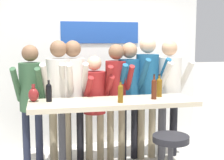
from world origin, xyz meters
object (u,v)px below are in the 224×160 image
Objects in this scene: person_left at (59,89)px; wine_bottle_2 at (120,93)px; person_rightmost at (169,85)px; wine_bottle_1 at (154,88)px; person_far_left at (31,92)px; decorative_vase at (34,95)px; person_far_right at (148,83)px; person_right at (129,87)px; tasting_table at (114,113)px; person_center at (95,98)px; wine_bottle_3 at (159,86)px; wine_bottle_0 at (49,92)px; person_center_left at (73,87)px; person_center_right at (116,88)px; bar_stool at (170,157)px.

person_left is 0.99m from wine_bottle_2.
person_rightmost is 5.51× the size of wine_bottle_1.
person_far_left is 7.90× the size of decorative_vase.
person_far_right is at bearing 11.47° from person_left.
person_far_left is 0.97× the size of person_left.
person_far_left is at bearing -179.59° from person_right.
tasting_table is 7.87× the size of wine_bottle_2.
person_center is 0.83m from person_far_right.
wine_bottle_0 is at bearing -179.05° from wine_bottle_3.
person_far_right reaches higher than decorative_vase.
wine_bottle_3 is (1.70, -0.45, 0.09)m from person_far_left.
person_rightmost is 0.57m from wine_bottle_3.
person_center_left is at bearing 171.54° from person_rightmost.
person_center_left reaches higher than person_center_right.
decorative_vase is (-0.99, 0.15, 0.25)m from tasting_table.
person_left is at bearing -176.97° from person_center_right.
person_far_left is 5.69× the size of wine_bottle_3.
person_right is 0.95× the size of person_far_right.
person_rightmost is 5.89× the size of wine_bottle_3.
person_left is 1.03m from person_right.
person_left is at bearing 6.37° from person_far_left.
wine_bottle_3 is 1.39× the size of decorative_vase.
person_far_right is 1.03× the size of person_rightmost.
wine_bottle_0 is 0.89m from wine_bottle_2.
decorative_vase is (-1.49, 0.82, 0.63)m from bar_stool.
tasting_table is 9.66× the size of decorative_vase.
wine_bottle_3 is (0.82, -0.41, 0.20)m from person_center.
person_far_right is 0.35m from person_rightmost.
wine_bottle_2 is at bearing -165.64° from wine_bottle_1.
person_far_right reaches higher than person_center_right.
person_center_right reaches higher than tasting_table.
person_far_left is at bearing 116.04° from wine_bottle_0.
wine_bottle_3 is at bearing -4.10° from person_far_left.
wine_bottle_2 is (-0.61, -0.74, -0.00)m from person_far_right.
person_center_left is at bearing 54.33° from wine_bottle_0.
person_center_left reaches higher than wine_bottle_3.
person_right is 1.45m from decorative_vase.
person_far_left is 0.43m from decorative_vase.
wine_bottle_3 is at bearing 10.98° from tasting_table.
decorative_vase reaches higher than tasting_table.
person_right reaches higher than person_center.
person_rightmost reaches higher than person_center.
decorative_vase is at bearing -73.61° from person_far_left.
wine_bottle_1 is 1.53m from decorative_vase.
wine_bottle_0 is 1.47m from wine_bottle_3.
person_far_left is (-1.53, 1.24, 0.59)m from bar_stool.
wine_bottle_1 is at bearing -16.33° from person_left.
tasting_table is 1.15× the size of person_far_right.
person_right is 1.29m from wine_bottle_0.
bar_stool is 0.42× the size of person_right.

